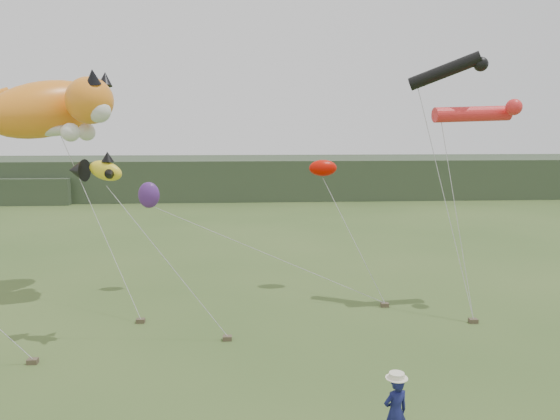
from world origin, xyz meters
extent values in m
plane|color=#385123|center=(0.00, 0.00, 0.00)|extent=(120.00, 120.00, 0.00)
cube|color=#2D3D28|center=(0.00, 45.00, 2.00)|extent=(90.00, 12.00, 4.00)
imported|color=#151950|center=(2.27, -2.06, 0.86)|extent=(0.73, 0.60, 1.73)
cube|color=brown|center=(-5.05, 6.49, 0.08)|extent=(0.31, 0.25, 0.16)
cube|color=brown|center=(-1.75, 4.58, 0.08)|extent=(0.31, 0.25, 0.16)
cube|color=brown|center=(7.42, 5.68, 0.08)|extent=(0.31, 0.25, 0.16)
cube|color=brown|center=(-7.73, 3.09, 0.08)|extent=(0.31, 0.25, 0.16)
cube|color=brown|center=(4.57, 7.71, 0.08)|extent=(0.31, 0.25, 0.16)
ellipsoid|color=orange|center=(-9.65, 11.15, 8.04)|extent=(5.85, 5.30, 3.32)
sphere|color=orange|center=(-7.49, 10.06, 8.36)|extent=(1.95, 1.95, 1.95)
cone|color=black|center=(-7.16, 9.52, 9.28)|extent=(0.61, 0.74, 0.73)
cone|color=black|center=(-6.94, 10.61, 9.28)|extent=(0.61, 0.70, 0.69)
sphere|color=silver|center=(-7.05, 9.74, 7.93)|extent=(0.98, 0.98, 0.98)
ellipsoid|color=silver|center=(-9.44, 10.82, 7.17)|extent=(1.91, 0.95, 0.60)
sphere|color=silver|center=(-8.14, 9.41, 7.06)|extent=(0.76, 0.76, 0.76)
sphere|color=silver|center=(-7.92, 10.93, 7.06)|extent=(0.76, 0.76, 0.76)
ellipsoid|color=yellow|center=(-5.75, 5.20, 5.83)|extent=(1.40, 0.86, 0.91)
cone|color=black|center=(-6.77, 5.45, 5.83)|extent=(0.79, 0.90, 0.77)
cone|color=black|center=(-5.67, 5.20, 6.29)|extent=(0.43, 0.43, 0.34)
cone|color=black|center=(-5.50, 4.77, 5.74)|extent=(0.45, 0.48, 0.34)
cone|color=black|center=(-5.50, 5.62, 5.74)|extent=(0.45, 0.48, 0.34)
cylinder|color=black|center=(6.98, 8.65, 9.50)|extent=(2.86, 1.59, 1.50)
sphere|color=black|center=(8.27, 8.19, 9.73)|extent=(0.57, 0.57, 0.57)
cylinder|color=red|center=(8.04, 8.24, 7.79)|extent=(3.28, 0.95, 0.70)
sphere|color=red|center=(9.49, 7.72, 8.05)|extent=(0.64, 0.64, 0.64)
ellipsoid|color=red|center=(2.42, 10.92, 5.45)|extent=(1.25, 0.73, 0.73)
ellipsoid|color=#522579|center=(-5.36, 10.98, 4.28)|extent=(0.95, 0.63, 1.16)
camera|label=1|loc=(-1.10, -13.40, 7.29)|focal=35.00mm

